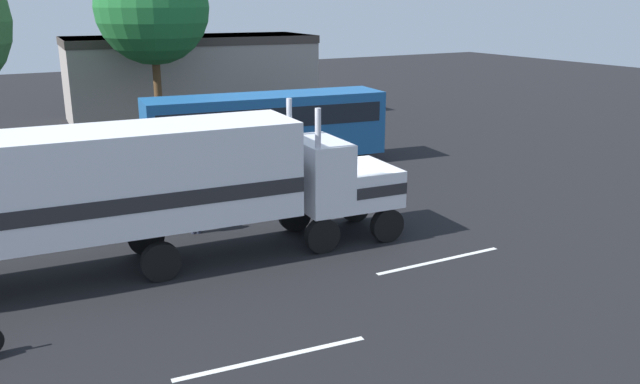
# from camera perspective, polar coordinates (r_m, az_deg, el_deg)

# --- Properties ---
(ground_plane) EXTENTS (120.00, 120.00, 0.00)m
(ground_plane) POSITION_cam_1_polar(r_m,az_deg,el_deg) (21.80, 1.98, -3.64)
(ground_plane) COLOR black
(lane_stripe_near) EXTENTS (4.40, 0.32, 0.01)m
(lane_stripe_near) POSITION_cam_1_polar(r_m,az_deg,el_deg) (19.86, 10.45, -5.95)
(lane_stripe_near) COLOR silver
(lane_stripe_near) RESTS_ON ground_plane
(lane_stripe_mid) EXTENTS (4.39, 0.62, 0.01)m
(lane_stripe_mid) POSITION_cam_1_polar(r_m,az_deg,el_deg) (14.61, -4.16, -14.35)
(lane_stripe_mid) COLOR silver
(lane_stripe_mid) RESTS_ON ground_plane
(semi_truck) EXTENTS (14.32, 3.71, 4.50)m
(semi_truck) POSITION_cam_1_polar(r_m,az_deg,el_deg) (19.00, -14.55, 0.78)
(semi_truck) COLOR white
(semi_truck) RESTS_ON ground_plane
(person_bystander) EXTENTS (0.39, 0.48, 1.63)m
(person_bystander) POSITION_cam_1_polar(r_m,az_deg,el_deg) (21.93, -10.94, -1.35)
(person_bystander) COLOR #2D3347
(person_bystander) RESTS_ON ground_plane
(parked_bus) EXTENTS (11.23, 3.90, 3.40)m
(parked_bus) POSITION_cam_1_polar(r_m,az_deg,el_deg) (30.09, -4.73, 5.99)
(parked_bus) COLOR #1E5999
(parked_bus) RESTS_ON ground_plane
(tree_center) EXTENTS (6.16, 6.16, 10.25)m
(tree_center) POSITION_cam_1_polar(r_m,az_deg,el_deg) (37.60, -14.53, 15.40)
(tree_center) COLOR brown
(tree_center) RESTS_ON ground_plane
(building_backdrop) EXTENTS (16.27, 7.35, 5.33)m
(building_backdrop) POSITION_cam_1_polar(r_m,az_deg,el_deg) (44.40, -11.20, 10.14)
(building_backdrop) COLOR #9E938C
(building_backdrop) RESTS_ON ground_plane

